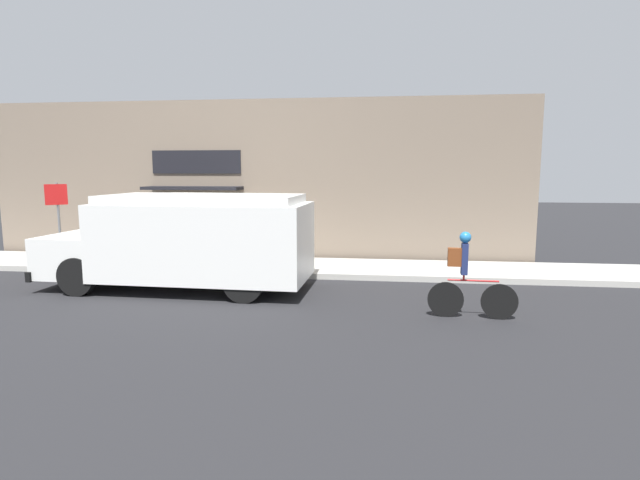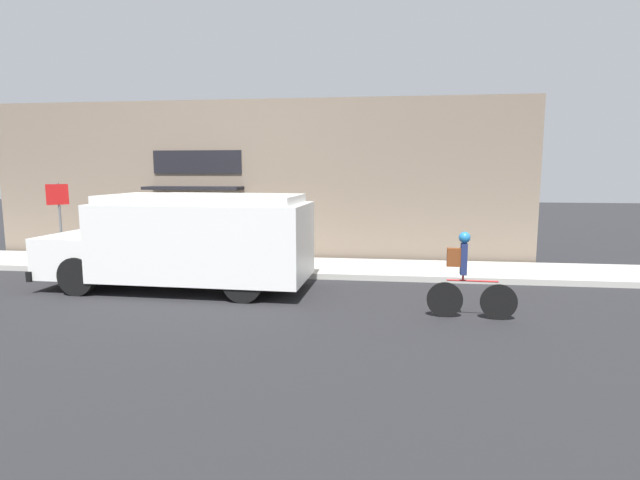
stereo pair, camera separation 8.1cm
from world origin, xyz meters
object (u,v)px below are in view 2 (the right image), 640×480
school_bus (188,240)px  stop_sign_post (59,210)px  cyclist (466,277)px  trash_bin (144,245)px

school_bus → stop_sign_post: bearing=158.9°
cyclist → stop_sign_post: (-11.10, 3.63, 0.94)m
cyclist → trash_bin: size_ratio=1.82×
school_bus → trash_bin: size_ratio=6.92×
cyclist → school_bus: bearing=168.5°
stop_sign_post → trash_bin: stop_sign_post is taller
school_bus → cyclist: (6.33, -1.62, -0.39)m
school_bus → trash_bin: bearing=135.0°
cyclist → stop_sign_post: bearing=164.8°
school_bus → stop_sign_post: 5.20m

